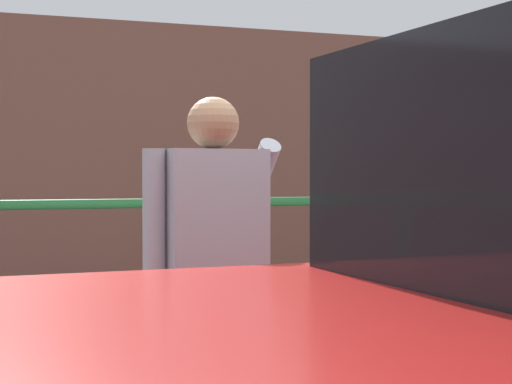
% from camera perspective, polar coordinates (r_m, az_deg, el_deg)
% --- Properties ---
extents(parking_meter, '(0.17, 0.19, 1.47)m').
position_cam_1_polar(parking_meter, '(3.62, 6.37, -1.91)').
color(parking_meter, slate).
rests_on(parking_meter, sidewalk_curb).
extents(pedestrian_at_meter, '(0.59, 0.52, 1.57)m').
position_cam_1_polar(pedestrian_at_meter, '(3.41, -2.96, -5.15)').
color(pedestrian_at_meter, '#1E233F').
rests_on(pedestrian_at_meter, sidewalk_curb).
extents(background_railing, '(24.06, 0.06, 1.11)m').
position_cam_1_polar(background_railing, '(5.29, -6.09, -3.77)').
color(background_railing, '#1E602D').
rests_on(background_railing, sidewalk_curb).
extents(backdrop_wall, '(32.00, 0.50, 2.84)m').
position_cam_1_polar(backdrop_wall, '(8.17, -11.29, 1.35)').
color(backdrop_wall, brown).
rests_on(backdrop_wall, ground).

